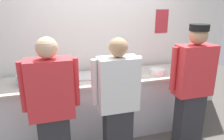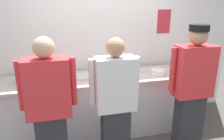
# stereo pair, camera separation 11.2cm
# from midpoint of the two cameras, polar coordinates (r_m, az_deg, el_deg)

# --- Properties ---
(wall_back) EXTENTS (4.74, 0.11, 2.73)m
(wall_back) POSITION_cam_midpoint_polar(r_m,az_deg,el_deg) (3.48, -2.15, 8.13)
(wall_back) COLOR white
(wall_back) RESTS_ON ground
(prep_counter) EXTENTS (3.02, 0.71, 0.90)m
(prep_counter) POSITION_cam_midpoint_polar(r_m,az_deg,el_deg) (3.31, -0.21, -9.01)
(prep_counter) COLOR silver
(prep_counter) RESTS_ON ground
(chef_near_left) EXTENTS (0.60, 0.24, 1.62)m
(chef_near_left) POSITION_cam_midpoint_polar(r_m,az_deg,el_deg) (2.36, -15.02, -9.98)
(chef_near_left) COLOR #2D2D33
(chef_near_left) RESTS_ON ground
(chef_center) EXTENTS (0.59, 0.24, 1.58)m
(chef_center) POSITION_cam_midpoint_polar(r_m,az_deg,el_deg) (2.46, 2.24, -8.82)
(chef_center) COLOR #2D2D33
(chef_center) RESTS_ON ground
(chef_far_right) EXTENTS (0.61, 0.24, 1.69)m
(chef_far_right) POSITION_cam_midpoint_polar(r_m,az_deg,el_deg) (2.88, 21.67, -4.56)
(chef_far_right) COLOR #2D2D33
(chef_far_right) RESTS_ON ground
(plate_stack_front) EXTENTS (0.21, 0.21, 0.08)m
(plate_stack_front) POSITION_cam_midpoint_polar(r_m,az_deg,el_deg) (3.26, 13.18, -0.59)
(plate_stack_front) COLOR white
(plate_stack_front) RESTS_ON prep_counter
(mixing_bowl_steel) EXTENTS (0.30, 0.30, 0.13)m
(mixing_bowl_steel) POSITION_cam_midpoint_polar(r_m,az_deg,el_deg) (3.06, -20.46, -1.96)
(mixing_bowl_steel) COLOR #B7BABF
(mixing_bowl_steel) RESTS_ON prep_counter
(sheet_tray) EXTENTS (0.51, 0.36, 0.02)m
(sheet_tray) POSITION_cam_midpoint_polar(r_m,az_deg,el_deg) (3.09, -3.99, -1.75)
(sheet_tray) COLOR #B7BABF
(sheet_tray) RESTS_ON prep_counter
(squeeze_bottle_primary) EXTENTS (0.06, 0.06, 0.20)m
(squeeze_bottle_primary) POSITION_cam_midpoint_polar(r_m,az_deg,el_deg) (3.14, -14.00, -0.30)
(squeeze_bottle_primary) COLOR red
(squeeze_bottle_primary) RESTS_ON prep_counter
(ramekin_yellow_sauce) EXTENTS (0.09, 0.09, 0.04)m
(ramekin_yellow_sauce) POSITION_cam_midpoint_polar(r_m,az_deg,el_deg) (2.86, -13.78, -3.64)
(ramekin_yellow_sauce) COLOR white
(ramekin_yellow_sauce) RESTS_ON prep_counter
(ramekin_green_sauce) EXTENTS (0.09, 0.09, 0.04)m
(ramekin_green_sauce) POSITION_cam_midpoint_polar(r_m,az_deg,el_deg) (3.36, 8.16, -0.18)
(ramekin_green_sauce) COLOR white
(ramekin_green_sauce) RESTS_ON prep_counter
(deli_cup) EXTENTS (0.09, 0.09, 0.08)m
(deli_cup) POSITION_cam_midpoint_polar(r_m,az_deg,el_deg) (3.73, 17.50, 1.29)
(deli_cup) COLOR white
(deli_cup) RESTS_ON prep_counter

